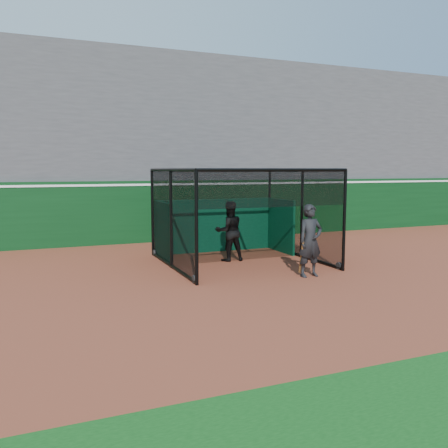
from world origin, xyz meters
name	(u,v)px	position (x,y,z in m)	size (l,w,h in m)	color
ground	(249,288)	(0.00, 0.00, 0.00)	(120.00, 120.00, 0.00)	brown
outfield_wall	(161,210)	(0.00, 8.50, 1.29)	(50.00, 0.50, 2.50)	#093413
grandstand	(139,137)	(0.00, 12.27, 4.48)	(50.00, 7.85, 8.95)	#4C4C4F
batting_cage	(240,217)	(1.16, 3.13, 1.47)	(4.62, 4.73, 2.95)	black
batter	(229,231)	(0.95, 3.50, 0.97)	(0.94, 0.73, 1.94)	black
on_deck_player	(310,241)	(2.13, 0.55, 1.00)	(0.76, 0.52, 2.01)	black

